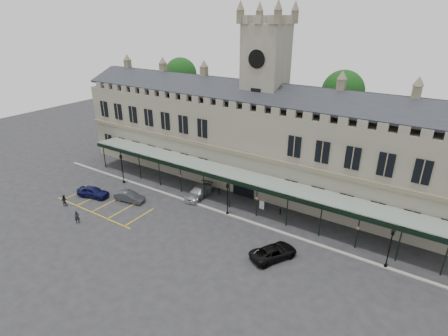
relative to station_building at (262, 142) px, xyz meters
The scene contains 21 objects.
ground 17.17m from the station_building, 90.00° to the right, with size 140.00×140.00×0.00m, color #252527.
station_building is the anchor object (origin of this frame).
clock_tower 6.64m from the station_building, 90.00° to the left, with size 5.60×5.60×24.80m.
canopy 9.37m from the station_building, 90.00° to the right, with size 50.00×4.10×4.30m.
kerb 12.22m from the station_building, 90.00° to the right, with size 60.00×0.40×0.12m, color gray.
parking_markings 23.26m from the station_building, 128.81° to the right, with size 16.00×6.00×0.01m, color gold, non-canonical shape.
tree_behind_left 24.64m from the station_building, 157.55° to the left, with size 6.00×6.00×16.00m.
tree_behind_mid 13.67m from the station_building, 48.65° to the left, with size 6.00×6.00×16.00m.
lamp_post_left 20.72m from the station_building, 146.98° to the right, with size 0.44×0.44×4.65m.
lamp_post_mid 11.10m from the station_building, 85.46° to the right, with size 0.42×0.42×4.43m.
lamp_post_right 22.27m from the station_building, 28.15° to the right, with size 0.43×0.43×4.55m.
traffic_cone 18.27m from the station_building, 50.62° to the right, with size 0.42×0.42×0.66m.
sign_board 9.76m from the station_building, 60.89° to the right, with size 0.65×0.06×1.12m.
bollard_left 9.35m from the station_building, 115.41° to the right, with size 0.16×0.16×0.92m, color black.
bollard_right 11.05m from the station_building, 46.68° to the right, with size 0.14×0.14×0.81m, color black.
car_left_a 24.48m from the station_building, 136.22° to the right, with size 1.79×4.46×1.52m, color #0D0F39.
car_left_b 19.80m from the station_building, 129.43° to the right, with size 1.46×4.19×1.38m, color #313338.
car_taxi 11.48m from the station_building, 120.17° to the right, with size 2.06×5.06×1.47m, color gray.
car_van 18.64m from the station_building, 58.04° to the right, with size 2.31×5.01×1.39m, color black.
person_a 26.14m from the station_building, 121.14° to the right, with size 0.59×0.39×1.62m, color black.
person_b 27.79m from the station_building, 132.29° to the right, with size 0.75×0.58×1.53m, color black.
Camera 1 is at (21.10, -26.46, 22.79)m, focal length 28.00 mm.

